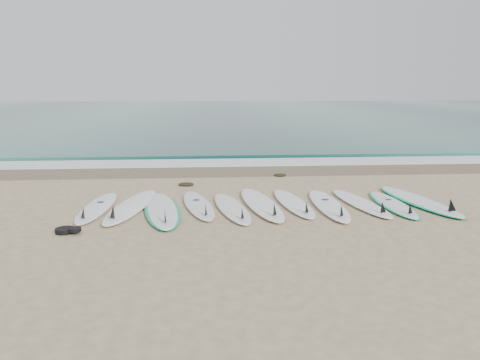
{
  "coord_description": "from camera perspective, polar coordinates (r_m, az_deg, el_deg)",
  "views": [
    {
      "loc": [
        -1.15,
        -9.16,
        2.47
      ],
      "look_at": [
        -0.4,
        0.9,
        0.4
      ],
      "focal_mm": 35.0,
      "sensor_mm": 36.0,
      "label": 1
    }
  ],
  "objects": [
    {
      "name": "ground",
      "position": [
        9.56,
        2.81,
        -3.39
      ],
      "size": [
        120.0,
        120.0,
        0.0
      ],
      "primitive_type": "plane",
      "color": "tan"
    },
    {
      "name": "ocean",
      "position": [
        41.75,
        -2.66,
        8.23
      ],
      "size": [
        120.0,
        55.0,
        0.03
      ],
      "primitive_type": "cube",
      "color": "#1F5E54",
      "rests_on": "ground"
    },
    {
      "name": "wet_sand_band",
      "position": [
        13.54,
        0.71,
        1.12
      ],
      "size": [
        120.0,
        1.8,
        0.01
      ],
      "primitive_type": "cube",
      "color": "brown",
      "rests_on": "ground"
    },
    {
      "name": "foam_band",
      "position": [
        14.91,
        0.25,
        2.15
      ],
      "size": [
        120.0,
        1.4,
        0.04
      ],
      "primitive_type": "cube",
      "color": "silver",
      "rests_on": "ground"
    },
    {
      "name": "wave_crest",
      "position": [
        16.38,
        -0.16,
        3.11
      ],
      "size": [
        120.0,
        1.0,
        0.1
      ],
      "primitive_type": "cube",
      "color": "#1F5E54",
      "rests_on": "ground"
    },
    {
      "name": "surfboard_0",
      "position": [
        9.78,
        -17.12,
        -3.22
      ],
      "size": [
        0.63,
        2.54,
        0.32
      ],
      "rotation": [
        0.0,
        0.0,
        -0.04
      ],
      "color": "white",
      "rests_on": "ground"
    },
    {
      "name": "surfboard_1",
      "position": [
        9.67,
        -13.21,
        -3.13
      ],
      "size": [
        1.07,
        2.93,
        0.37
      ],
      "rotation": [
        0.0,
        0.0,
        -0.17
      ],
      "color": "white",
      "rests_on": "ground"
    },
    {
      "name": "surfboard_2",
      "position": [
        9.33,
        -9.47,
        -3.58
      ],
      "size": [
        1.09,
        2.9,
        0.36
      ],
      "rotation": [
        0.0,
        0.0,
        0.15
      ],
      "color": "white",
      "rests_on": "ground"
    },
    {
      "name": "surfboard_3",
      "position": [
        9.58,
        -5.06,
        -3.06
      ],
      "size": [
        0.94,
        2.53,
        0.32
      ],
      "rotation": [
        0.0,
        0.0,
        0.17
      ],
      "color": "white",
      "rests_on": "ground"
    },
    {
      "name": "surfboard_4",
      "position": [
        9.32,
        -0.95,
        -3.43
      ],
      "size": [
        0.91,
        2.56,
        0.32
      ],
      "rotation": [
        0.0,
        0.0,
        0.16
      ],
      "color": "white",
      "rests_on": "ground"
    },
    {
      "name": "surfboard_5",
      "position": [
        9.61,
        2.67,
        -2.92
      ],
      "size": [
        0.95,
        2.92,
        0.37
      ],
      "rotation": [
        0.0,
        0.0,
        0.12
      ],
      "color": "white",
      "rests_on": "ground"
    },
    {
      "name": "surfboard_6",
      "position": [
        9.76,
        6.58,
        -2.8
      ],
      "size": [
        0.76,
        2.54,
        0.32
      ],
      "rotation": [
        0.0,
        0.0,
        0.1
      ],
      "color": "white",
      "rests_on": "ground"
    },
    {
      "name": "surfboard_7",
      "position": [
        9.69,
        10.8,
        -3.02
      ],
      "size": [
        0.58,
        2.67,
        0.34
      ],
      "rotation": [
        0.0,
        0.0,
        -0.01
      ],
      "color": "white",
      "rests_on": "ground"
    },
    {
      "name": "surfboard_8",
      "position": [
        10.02,
        14.6,
        -2.73
      ],
      "size": [
        0.88,
        2.54,
        0.32
      ],
      "rotation": [
        0.0,
        0.0,
        0.15
      ],
      "color": "white",
      "rests_on": "ground"
    },
    {
      "name": "surfboard_9",
      "position": [
        10.15,
        18.17,
        -2.82
      ],
      "size": [
        0.57,
        2.32,
        0.29
      ],
      "rotation": [
        0.0,
        0.0,
        -0.01
      ],
      "color": "silver",
      "rests_on": "ground"
    },
    {
      "name": "surfboard_10",
      "position": [
        10.6,
        21.07,
        -2.38
      ],
      "size": [
        1.13,
        2.92,
        0.36
      ],
      "rotation": [
        0.0,
        0.0,
        0.16
      ],
      "color": "white",
      "rests_on": "ground"
    },
    {
      "name": "seaweed_near",
      "position": [
        11.67,
        -6.58,
        -0.5
      ],
      "size": [
        0.39,
        0.3,
        0.08
      ],
      "primitive_type": "ellipsoid",
      "color": "black",
      "rests_on": "ground"
    },
    {
      "name": "seaweed_far",
      "position": [
        12.83,
        4.89,
        0.61
      ],
      "size": [
        0.35,
        0.27,
        0.07
      ],
      "primitive_type": "ellipsoid",
      "color": "black",
      "rests_on": "ground"
    },
    {
      "name": "leash_coil",
      "position": [
        8.47,
        -20.32,
        -5.77
      ],
      "size": [
        0.46,
        0.36,
        0.11
      ],
      "color": "black",
      "rests_on": "ground"
    }
  ]
}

